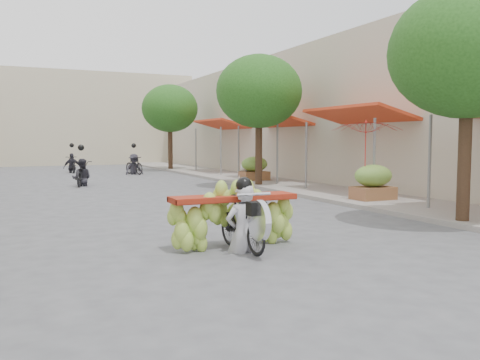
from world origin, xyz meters
name	(u,v)px	position (x,y,z in m)	size (l,w,h in m)	color
ground	(399,320)	(0.00, 0.00, 0.00)	(120.00, 120.00, 0.00)	#5A5B5F
sidewalk_right	(281,182)	(7.00, 15.00, 0.06)	(4.00, 60.00, 0.12)	gray
shophouse_row_right	(390,115)	(11.99, 14.00, 3.00)	(9.77, 40.00, 6.00)	#BDB09C
far_building	(58,119)	(0.00, 38.00, 3.50)	(20.00, 6.00, 7.00)	beige
street_tree_near	(468,52)	(5.40, 4.00, 3.78)	(3.40, 3.40, 5.25)	#3A2719
street_tree_mid	(259,92)	(5.40, 14.00, 3.78)	(3.40, 3.40, 5.25)	#3A2719
street_tree_far	(170,109)	(5.40, 26.00, 3.78)	(3.40, 3.40, 5.25)	#3A2719
produce_crate_mid	(373,180)	(6.20, 8.00, 0.71)	(1.20, 0.88, 1.16)	brown
produce_crate_far	(254,167)	(6.20, 16.00, 0.71)	(1.20, 0.88, 1.16)	brown
banana_motorbike	(239,208)	(-0.10, 3.88, 0.72)	(2.27, 1.80, 2.15)	black
market_umbrella	(367,118)	(5.89, 7.98, 2.52)	(2.63, 2.63, 1.85)	#A21B15
pedestrian	(245,162)	(5.88, 16.29, 0.91)	(0.79, 0.49, 1.57)	white
bg_motorbike_a	(81,168)	(-0.95, 17.55, 0.73)	(1.18, 1.90, 1.95)	black
bg_motorbike_b	(134,159)	(2.58, 23.53, 0.84)	(1.18, 1.80, 1.95)	black
bg_motorbike_c	(72,159)	(-0.32, 26.44, 0.79)	(0.97, 1.63, 1.95)	black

